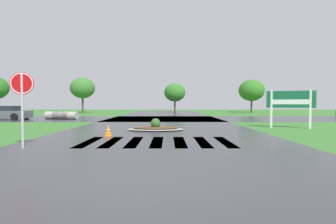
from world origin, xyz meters
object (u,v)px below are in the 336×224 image
object	(u,v)px
estate_billboard	(290,102)
stop_sign	(21,92)
car_blue_compact	(4,113)
median_island	(155,128)
traffic_cone	(107,131)
drainage_pipe_stack	(61,115)

from	to	relation	value
estate_billboard	stop_sign	bearing A→B (deg)	52.72
car_blue_compact	median_island	bearing A→B (deg)	150.61
car_blue_compact	stop_sign	bearing A→B (deg)	127.51
stop_sign	traffic_cone	xyz separation A→B (m)	(2.16, 3.34, -1.67)
stop_sign	estate_billboard	xyz separation A→B (m)	(12.51, 7.34, -0.29)
stop_sign	traffic_cone	world-z (taller)	stop_sign
car_blue_compact	traffic_cone	world-z (taller)	car_blue_compact
estate_billboard	drainage_pipe_stack	bearing A→B (deg)	-4.66
estate_billboard	median_island	world-z (taller)	estate_billboard
drainage_pipe_stack	car_blue_compact	bearing A→B (deg)	-173.69
stop_sign	median_island	size ratio (longest dim) A/B	0.81
estate_billboard	drainage_pipe_stack	xyz separation A→B (m)	(-17.74, 9.03, -1.27)
stop_sign	median_island	world-z (taller)	stop_sign
car_blue_compact	traffic_cone	distance (m)	17.62
median_island	car_blue_compact	size ratio (longest dim) A/B	0.68
stop_sign	drainage_pipe_stack	world-z (taller)	stop_sign
estate_billboard	median_island	xyz separation A→B (m)	(-8.26, -1.28, -1.50)
car_blue_compact	drainage_pipe_stack	world-z (taller)	car_blue_compact
stop_sign	car_blue_compact	distance (m)	18.90
stop_sign	car_blue_compact	bearing A→B (deg)	109.83
estate_billboard	traffic_cone	bearing A→B (deg)	43.44
car_blue_compact	estate_billboard	bearing A→B (deg)	164.08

